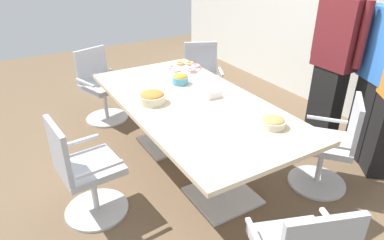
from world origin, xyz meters
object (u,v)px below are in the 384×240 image
at_px(person_standing_1, 380,72).
at_px(snack_bowl_pretzels, 152,97).
at_px(snack_bowl_cookies, 273,122).
at_px(office_chair_0, 202,82).
at_px(office_chair_4, 330,149).
at_px(person_standing_0, 334,59).
at_px(donut_platter, 184,67).
at_px(snack_bowl_chips_orange, 180,79).
at_px(napkin_pile, 211,93).
at_px(office_chair_2, 85,175).
at_px(conference_table, 192,113).
at_px(office_chair_1, 101,89).

xyz_separation_m(person_standing_1, snack_bowl_pretzels, (-0.89, -2.03, -0.15)).
bearing_deg(snack_bowl_cookies, office_chair_0, 165.00).
distance_m(office_chair_4, snack_bowl_pretzels, 1.70).
xyz_separation_m(office_chair_0, person_standing_0, (1.43, 0.74, 0.59)).
xyz_separation_m(person_standing_0, donut_platter, (-1.15, -1.16, -0.23)).
distance_m(person_standing_1, snack_bowl_cookies, 1.40).
distance_m(snack_bowl_chips_orange, napkin_pile, 0.46).
relative_size(person_standing_0, snack_bowl_cookies, 9.19).
height_order(office_chair_2, snack_bowl_chips_orange, office_chair_2).
bearing_deg(office_chair_2, snack_bowl_cookies, 61.23).
height_order(conference_table, office_chair_4, office_chair_4).
bearing_deg(office_chair_1, snack_bowl_chips_orange, 98.10).
xyz_separation_m(snack_bowl_pretzels, snack_bowl_chips_orange, (-0.29, 0.46, -0.00)).
bearing_deg(snack_bowl_cookies, person_standing_1, 91.52).
bearing_deg(conference_table, snack_bowl_pretzels, -115.61).
relative_size(snack_bowl_pretzels, snack_bowl_chips_orange, 1.45).
bearing_deg(snack_bowl_chips_orange, office_chair_1, -153.87).
relative_size(office_chair_4, person_standing_0, 0.48).
distance_m(office_chair_0, snack_bowl_pretzels, 1.56).
bearing_deg(snack_bowl_pretzels, office_chair_4, 50.28).
bearing_deg(office_chair_2, donut_platter, 118.56).
distance_m(office_chair_0, office_chair_2, 2.30).
bearing_deg(snack_bowl_cookies, snack_bowl_pretzels, -145.18).
height_order(office_chair_2, snack_bowl_pretzels, office_chair_2).
distance_m(office_chair_4, napkin_pile, 1.21).
relative_size(person_standing_0, person_standing_1, 1.03).
bearing_deg(office_chair_0, conference_table, 80.24).
distance_m(person_standing_1, napkin_pile, 1.66).
relative_size(office_chair_4, snack_bowl_cookies, 4.42).
xyz_separation_m(office_chair_1, person_standing_0, (1.87, 1.98, 0.59)).
bearing_deg(napkin_pile, conference_table, -89.81).
height_order(conference_table, office_chair_0, office_chair_0).
xyz_separation_m(office_chair_0, napkin_pile, (1.13, -0.60, 0.38)).
distance_m(conference_table, napkin_pile, 0.27).
xyz_separation_m(person_standing_0, person_standing_1, (0.43, 0.14, -0.04)).
bearing_deg(office_chair_1, conference_table, 87.13).
xyz_separation_m(office_chair_2, snack_bowl_cookies, (0.62, 1.41, 0.39)).
bearing_deg(snack_bowl_cookies, person_standing_0, 110.44).
relative_size(conference_table, office_chair_1, 2.64).
xyz_separation_m(conference_table, snack_bowl_cookies, (0.77, 0.31, 0.17)).
height_order(snack_bowl_chips_orange, donut_platter, snack_bowl_chips_orange).
bearing_deg(snack_bowl_pretzels, person_standing_1, 66.38).
bearing_deg(snack_bowl_pretzels, napkin_pile, 73.88).
distance_m(office_chair_2, office_chair_4, 2.17).
bearing_deg(office_chair_0, snack_bowl_pretzels, 66.21).
relative_size(office_chair_1, donut_platter, 2.36).
bearing_deg(person_standing_1, snack_bowl_cookies, 114.46).
bearing_deg(donut_platter, snack_bowl_cookies, -3.06).
bearing_deg(office_chair_2, office_chair_0, 118.58).
height_order(conference_table, office_chair_2, office_chair_2).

